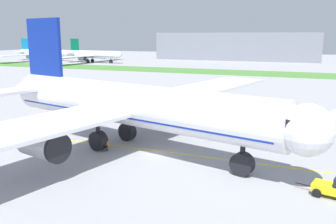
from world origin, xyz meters
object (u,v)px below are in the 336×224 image
parked_airliner_far_centre (93,55)px  airliner_foreground (127,105)px  ground_crew_wingwalker_port (107,144)px  service_truck_baggage_loader (39,92)px  parked_airliner_far_left (43,53)px

parked_airliner_far_centre → airliner_foreground: bearing=-55.2°
ground_crew_wingwalker_port → service_truck_baggage_loader: service_truck_baggage_loader is taller
airliner_foreground → parked_airliner_far_centre: bearing=124.8°
airliner_foreground → parked_airliner_far_centre: 174.89m
airliner_foreground → parked_airliner_far_centre: size_ratio=1.39×
parked_airliner_far_left → parked_airliner_far_centre: (41.67, -4.91, 0.01)m
ground_crew_wingwalker_port → parked_airliner_far_centre: parked_airliner_far_centre is taller
airliner_foreground → ground_crew_wingwalker_port: 6.26m
airliner_foreground → parked_airliner_far_centre: (-99.74, 143.64, -1.61)m
ground_crew_wingwalker_port → parked_airliner_far_left: bearing=132.7°
service_truck_baggage_loader → parked_airliner_far_centre: (-56.60, 112.42, 3.47)m
ground_crew_wingwalker_port → parked_airliner_far_centre: 175.54m
airliner_foreground → service_truck_baggage_loader: size_ratio=14.12×
airliner_foreground → ground_crew_wingwalker_port: size_ratio=51.29×
ground_crew_wingwalker_port → service_truck_baggage_loader: (-40.95, 33.46, 0.35)m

